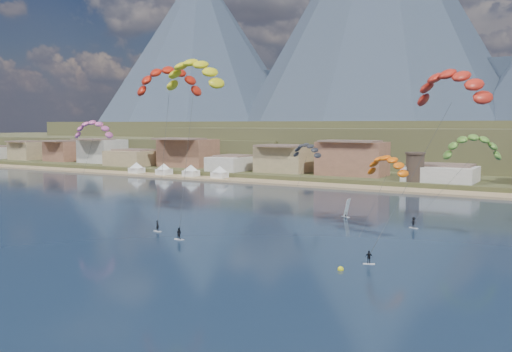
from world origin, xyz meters
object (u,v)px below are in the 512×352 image
at_px(kitesurfer_red, 169,77).
at_px(kitesurfer_green, 472,144).
at_px(kitesurfer_yellow, 194,70).
at_px(watchtower, 415,167).
at_px(windsurfer, 346,211).
at_px(kitesurfer_orange, 452,82).
at_px(buoy, 341,269).

height_order(kitesurfer_red, kitesurfer_green, kitesurfer_red).
bearing_deg(kitesurfer_yellow, watchtower, 75.27).
distance_m(kitesurfer_green, windsurfer, 27.16).
bearing_deg(kitesurfer_yellow, kitesurfer_green, 31.99).
bearing_deg(kitesurfer_green, windsurfer, -163.43).
bearing_deg(kitesurfer_orange, kitesurfer_green, 94.00).
bearing_deg(kitesurfer_green, kitesurfer_red, -155.37).
height_order(kitesurfer_green, windsurfer, kitesurfer_green).
height_order(watchtower, windsurfer, watchtower).
xyz_separation_m(watchtower, kitesurfer_green, (23.80, -50.53, 8.61)).
xyz_separation_m(kitesurfer_yellow, windsurfer, (21.95, 21.04, -27.38)).
bearing_deg(buoy, windsurfer, 110.59).
bearing_deg(windsurfer, kitesurfer_orange, -43.64).
bearing_deg(kitesurfer_red, buoy, -25.29).
relative_size(watchtower, windsurfer, 2.33).
bearing_deg(kitesurfer_green, kitesurfer_yellow, -148.01).
xyz_separation_m(kitesurfer_orange, kitesurfer_green, (-2.10, 30.05, -9.50)).
distance_m(kitesurfer_yellow, kitesurfer_green, 54.05).
bearing_deg(windsurfer, kitesurfer_red, -150.04).
height_order(kitesurfer_yellow, windsurfer, kitesurfer_yellow).
xyz_separation_m(watchtower, kitesurfer_red, (-29.25, -74.86, 21.61)).
bearing_deg(kitesurfer_orange, windsurfer, 136.36).
bearing_deg(kitesurfer_red, windsurfer, 29.96).
bearing_deg(windsurfer, buoy, -69.41).
bearing_deg(windsurfer, kitesurfer_green, 16.57).
height_order(watchtower, kitesurfer_green, kitesurfer_green).
bearing_deg(buoy, kitesurfer_green, 80.40).
height_order(watchtower, kitesurfer_orange, kitesurfer_orange).
relative_size(kitesurfer_orange, kitesurfer_green, 1.42).
relative_size(kitesurfer_red, kitesurfer_orange, 1.15).
height_order(watchtower, kitesurfer_red, kitesurfer_red).
distance_m(kitesurfer_red, kitesurfer_green, 59.79).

